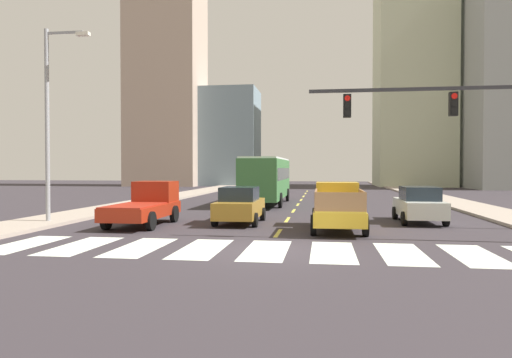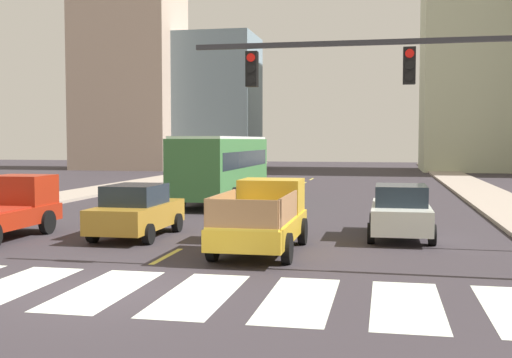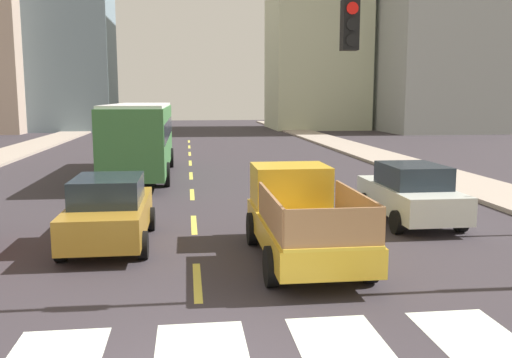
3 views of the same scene
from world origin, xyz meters
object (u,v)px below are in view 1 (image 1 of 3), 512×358
Objects in this scene: pickup_stakebed at (338,207)px; streetlight_left at (50,117)px; city_bus at (267,177)px; sedan_near_right at (419,205)px; pickup_dark at (147,204)px; sedan_mid at (240,205)px; traffic_signal_gantry at (488,122)px.

streetlight_left reaches higher than pickup_stakebed.
sedan_near_right is (8.53, -10.40, -1.09)m from city_bus.
city_bus reaches higher than pickup_dark.
streetlight_left reaches higher than sedan_near_right.
sedan_near_right is at bearing 11.65° from sedan_mid.
pickup_dark is at bearing 179.20° from pickup_stakebed.
sedan_near_right is 0.49× the size of streetlight_left.
pickup_dark is at bearing -167.58° from sedan_near_right.
pickup_stakebed is 14.24m from city_bus.
city_bus is at bearing 92.16° from sedan_mid.
traffic_signal_gantry is at bearing -60.91° from city_bus.
traffic_signal_gantry is (5.06, -2.81, 3.27)m from pickup_stakebed.
city_bus reaches higher than pickup_stakebed.
city_bus is (4.04, 12.89, 1.03)m from pickup_dark.
streetlight_left is at bearing -177.45° from pickup_stakebed.
streetlight_left is at bearing 171.08° from traffic_signal_gantry.
pickup_stakebed is 1.18× the size of sedan_near_right.
pickup_stakebed is 1.18× the size of sedan_mid.
city_bus is at bearing 111.76° from pickup_stakebed.
sedan_near_right is 0.47× the size of traffic_signal_gantry.
pickup_stakebed is 1.00× the size of pickup_dark.
traffic_signal_gantry is (13.73, -3.34, 3.29)m from pickup_dark.
pickup_stakebed is at bearing -0.19° from streetlight_left.
sedan_mid is at bearing -91.01° from city_bus.
streetlight_left reaches higher than traffic_signal_gantry.
pickup_stakebed is 6.65m from traffic_signal_gantry.
sedan_mid is 11.00m from traffic_signal_gantry.
pickup_dark is at bearing -165.37° from sedan_mid.
streetlight_left is at bearing -124.06° from city_bus.
city_bus is 19.04m from traffic_signal_gantry.
sedan_near_right and sedan_mid have the same top height.
pickup_stakebed is 0.56× the size of traffic_signal_gantry.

